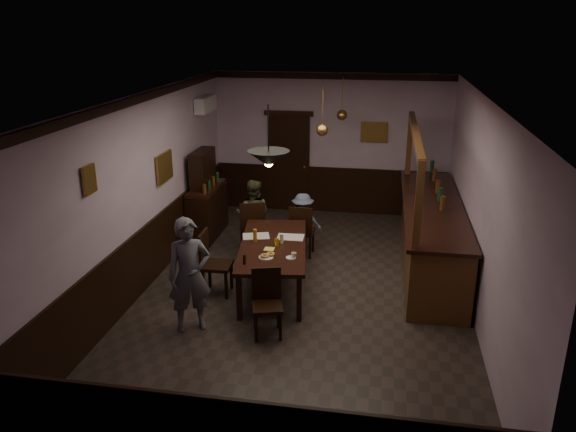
% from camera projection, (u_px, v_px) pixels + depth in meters
% --- Properties ---
extents(room, '(5.01, 8.01, 3.01)m').
position_uv_depth(room, '(304.00, 201.00, 8.25)').
color(room, '#2D2621').
rests_on(room, ground).
extents(dining_table, '(1.30, 2.32, 0.75)m').
position_uv_depth(dining_table, '(273.00, 248.00, 8.67)').
color(dining_table, black).
rests_on(dining_table, ground).
extents(chair_far_left, '(0.56, 0.56, 1.03)m').
position_uv_depth(chair_far_left, '(252.00, 226.00, 9.92)').
color(chair_far_left, black).
rests_on(chair_far_left, ground).
extents(chair_far_right, '(0.43, 0.43, 0.95)m').
position_uv_depth(chair_far_right, '(302.00, 229.00, 9.92)').
color(chair_far_right, black).
rests_on(chair_far_right, ground).
extents(chair_near, '(0.49, 0.49, 0.91)m').
position_uv_depth(chair_near, '(267.00, 299.00, 7.49)').
color(chair_near, black).
rests_on(chair_near, ground).
extents(chair_side, '(0.45, 0.45, 1.00)m').
position_uv_depth(chair_side, '(212.00, 260.00, 8.57)').
color(chair_side, black).
rests_on(chair_side, ground).
extents(person_standing, '(0.69, 0.61, 1.60)m').
position_uv_depth(person_standing, '(189.00, 275.00, 7.49)').
color(person_standing, '#595965').
rests_on(person_standing, ground).
extents(person_seated_left, '(0.66, 0.52, 1.34)m').
position_uv_depth(person_seated_left, '(253.00, 215.00, 10.15)').
color(person_seated_left, '#3E4227').
rests_on(person_seated_left, ground).
extents(person_seated_right, '(0.77, 0.54, 1.09)m').
position_uv_depth(person_seated_right, '(303.00, 222.00, 10.17)').
color(person_seated_right, slate).
rests_on(person_seated_right, ground).
extents(newspaper_left, '(0.49, 0.40, 0.01)m').
position_uv_depth(newspaper_left, '(256.00, 236.00, 8.95)').
color(newspaper_left, silver).
rests_on(newspaper_left, dining_table).
extents(newspaper_right, '(0.43, 0.32, 0.01)m').
position_uv_depth(newspaper_right, '(290.00, 237.00, 8.91)').
color(newspaper_right, silver).
rests_on(newspaper_right, dining_table).
extents(napkin, '(0.17, 0.17, 0.00)m').
position_uv_depth(napkin, '(269.00, 249.00, 8.46)').
color(napkin, '#E0D552').
rests_on(napkin, dining_table).
extents(saucer, '(0.15, 0.15, 0.01)m').
position_uv_depth(saucer, '(291.00, 258.00, 8.14)').
color(saucer, white).
rests_on(saucer, dining_table).
extents(coffee_cup, '(0.09, 0.09, 0.07)m').
position_uv_depth(coffee_cup, '(294.00, 255.00, 8.12)').
color(coffee_cup, white).
rests_on(coffee_cup, saucer).
extents(pastry_plate, '(0.22, 0.22, 0.01)m').
position_uv_depth(pastry_plate, '(266.00, 257.00, 8.15)').
color(pastry_plate, white).
rests_on(pastry_plate, dining_table).
extents(pastry_ring_a, '(0.13, 0.13, 0.04)m').
position_uv_depth(pastry_ring_a, '(265.00, 256.00, 8.13)').
color(pastry_ring_a, '#C68C47').
rests_on(pastry_ring_a, pastry_plate).
extents(pastry_ring_b, '(0.13, 0.13, 0.04)m').
position_uv_depth(pastry_ring_b, '(271.00, 254.00, 8.19)').
color(pastry_ring_b, '#C68C47').
rests_on(pastry_ring_b, pastry_plate).
extents(soda_can, '(0.07, 0.07, 0.12)m').
position_uv_depth(soda_can, '(277.00, 242.00, 8.56)').
color(soda_can, yellow).
rests_on(soda_can, dining_table).
extents(beer_glass, '(0.06, 0.06, 0.20)m').
position_uv_depth(beer_glass, '(255.00, 235.00, 8.72)').
color(beer_glass, '#BF721E').
rests_on(beer_glass, dining_table).
extents(water_glass, '(0.06, 0.06, 0.15)m').
position_uv_depth(water_glass, '(282.00, 239.00, 8.66)').
color(water_glass, silver).
rests_on(water_glass, dining_table).
extents(pepper_mill, '(0.04, 0.04, 0.14)m').
position_uv_depth(pepper_mill, '(244.00, 259.00, 7.93)').
color(pepper_mill, black).
rests_on(pepper_mill, dining_table).
extents(sideboard, '(0.46, 1.28, 1.69)m').
position_uv_depth(sideboard, '(206.00, 202.00, 10.86)').
color(sideboard, black).
rests_on(sideboard, ground).
extents(bar_counter, '(0.97, 4.18, 2.34)m').
position_uv_depth(bar_counter, '(431.00, 233.00, 9.51)').
color(bar_counter, '#492A13').
rests_on(bar_counter, ground).
extents(door_back, '(0.90, 0.06, 2.10)m').
position_uv_depth(door_back, '(289.00, 164.00, 12.22)').
color(door_back, black).
rests_on(door_back, ground).
extents(ac_unit, '(0.20, 0.85, 0.30)m').
position_uv_depth(ac_unit, '(206.00, 104.00, 11.01)').
color(ac_unit, white).
rests_on(ac_unit, ground).
extents(picture_left_small, '(0.04, 0.28, 0.36)m').
position_uv_depth(picture_left_small, '(89.00, 180.00, 6.95)').
color(picture_left_small, olive).
rests_on(picture_left_small, ground).
extents(picture_left_large, '(0.04, 0.62, 0.48)m').
position_uv_depth(picture_left_large, '(164.00, 167.00, 9.33)').
color(picture_left_large, olive).
rests_on(picture_left_large, ground).
extents(picture_back, '(0.55, 0.04, 0.42)m').
position_uv_depth(picture_back, '(374.00, 132.00, 11.69)').
color(picture_back, olive).
rests_on(picture_back, ground).
extents(pendant_iron, '(0.56, 0.56, 0.82)m').
position_uv_depth(pendant_iron, '(269.00, 159.00, 7.39)').
color(pendant_iron, black).
rests_on(pendant_iron, ground).
extents(pendant_brass_mid, '(0.20, 0.20, 0.81)m').
position_uv_depth(pendant_brass_mid, '(322.00, 130.00, 9.26)').
color(pendant_brass_mid, '#BF8C3F').
rests_on(pendant_brass_mid, ground).
extents(pendant_brass_far, '(0.20, 0.20, 0.81)m').
position_uv_depth(pendant_brass_far, '(342.00, 115.00, 10.67)').
color(pendant_brass_far, '#BF8C3F').
rests_on(pendant_brass_far, ground).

